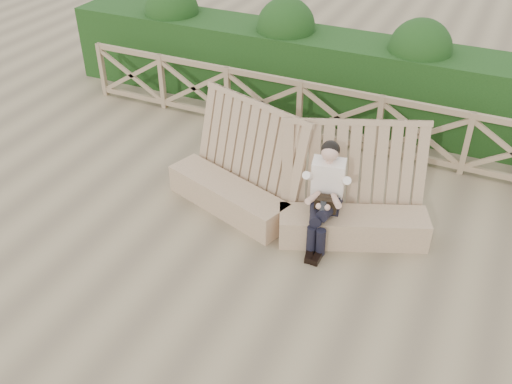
% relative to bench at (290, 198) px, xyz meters
% --- Properties ---
extents(ground, '(60.00, 60.00, 0.00)m').
position_rel_bench_xyz_m(ground, '(-0.08, -1.13, -0.39)').
color(ground, brown).
rests_on(ground, ground).
extents(bench, '(3.97, 1.46, 1.57)m').
position_rel_bench_xyz_m(bench, '(0.00, 0.00, 0.00)').
color(bench, '#8D7250').
rests_on(bench, ground).
extents(woman, '(0.50, 0.96, 1.48)m').
position_rel_bench_xyz_m(woman, '(0.56, -0.17, 0.38)').
color(woman, black).
rests_on(woman, ground).
extents(guardrail, '(10.10, 0.09, 1.10)m').
position_rel_bench_xyz_m(guardrail, '(-0.08, 2.37, 0.16)').
color(guardrail, olive).
rests_on(guardrail, ground).
extents(hedge, '(12.00, 1.20, 1.50)m').
position_rel_bench_xyz_m(hedge, '(-0.08, 3.57, 0.36)').
color(hedge, black).
rests_on(hedge, ground).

